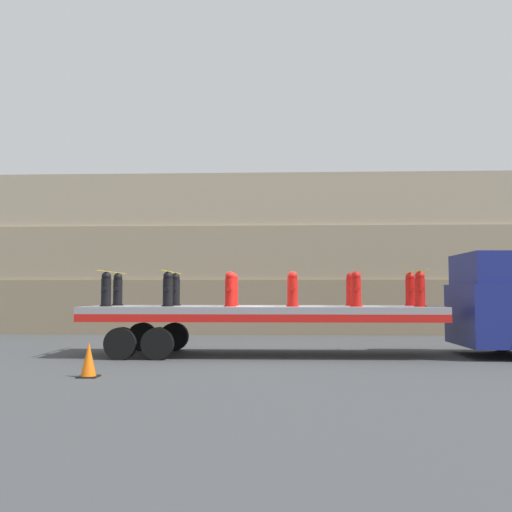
{
  "coord_description": "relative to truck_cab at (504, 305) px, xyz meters",
  "views": [
    {
      "loc": [
        0.46,
        -15.41,
        1.67
      ],
      "look_at": [
        -0.16,
        0.0,
        2.67
      ],
      "focal_mm": 40.0,
      "sensor_mm": 36.0,
      "label": 1
    }
  ],
  "objects": [
    {
      "name": "ground_plane",
      "position": [
        -6.44,
        0.0,
        -1.36
      ],
      "size": [
        120.0,
        120.0,
        0.0
      ],
      "primitive_type": "plane",
      "color": "#3F4244"
    },
    {
      "name": "rock_cliff",
      "position": [
        -6.44,
        8.9,
        1.93
      ],
      "size": [
        60.0,
        3.3,
        6.58
      ],
      "color": "#84755B",
      "rests_on": "ground_plane"
    },
    {
      "name": "truck_cab",
      "position": [
        0.0,
        0.0,
        0.0
      ],
      "size": [
        2.32,
        2.74,
        2.72
      ],
      "color": "navy",
      "rests_on": "ground_plane"
    },
    {
      "name": "flatbed_trailer",
      "position": [
        -6.9,
        0.0,
        -0.27
      ],
      "size": [
        9.39,
        2.57,
        1.32
      ],
      "color": "gray",
      "rests_on": "ground_plane"
    },
    {
      "name": "fire_hydrant_black_near_0",
      "position": [
        -10.54,
        -0.54,
        0.4
      ],
      "size": [
        0.32,
        0.47,
        0.92
      ],
      "color": "black",
      "rests_on": "flatbed_trailer"
    },
    {
      "name": "fire_hydrant_black_far_0",
      "position": [
        -10.54,
        0.54,
        0.4
      ],
      "size": [
        0.32,
        0.47,
        0.92
      ],
      "color": "black",
      "rests_on": "flatbed_trailer"
    },
    {
      "name": "fire_hydrant_black_near_1",
      "position": [
        -8.9,
        -0.54,
        0.4
      ],
      "size": [
        0.32,
        0.47,
        0.92
      ],
      "color": "black",
      "rests_on": "flatbed_trailer"
    },
    {
      "name": "fire_hydrant_black_far_1",
      "position": [
        -8.9,
        0.54,
        0.4
      ],
      "size": [
        0.32,
        0.47,
        0.92
      ],
      "color": "black",
      "rests_on": "flatbed_trailer"
    },
    {
      "name": "fire_hydrant_red_near_2",
      "position": [
        -7.26,
        -0.54,
        0.4
      ],
      "size": [
        0.32,
        0.47,
        0.92
      ],
      "color": "red",
      "rests_on": "flatbed_trailer"
    },
    {
      "name": "fire_hydrant_red_far_2",
      "position": [
        -7.26,
        0.54,
        0.4
      ],
      "size": [
        0.32,
        0.47,
        0.92
      ],
      "color": "red",
      "rests_on": "flatbed_trailer"
    },
    {
      "name": "fire_hydrant_red_near_3",
      "position": [
        -5.62,
        -0.54,
        0.4
      ],
      "size": [
        0.32,
        0.47,
        0.92
      ],
      "color": "red",
      "rests_on": "flatbed_trailer"
    },
    {
      "name": "fire_hydrant_red_far_3",
      "position": [
        -5.62,
        0.54,
        0.4
      ],
      "size": [
        0.32,
        0.47,
        0.92
      ],
      "color": "red",
      "rests_on": "flatbed_trailer"
    },
    {
      "name": "fire_hydrant_red_near_4",
      "position": [
        -3.98,
        -0.54,
        0.4
      ],
      "size": [
        0.32,
        0.47,
        0.92
      ],
      "color": "red",
      "rests_on": "flatbed_trailer"
    },
    {
      "name": "fire_hydrant_red_far_4",
      "position": [
        -3.98,
        0.54,
        0.4
      ],
      "size": [
        0.32,
        0.47,
        0.92
      ],
      "color": "red",
      "rests_on": "flatbed_trailer"
    },
    {
      "name": "fire_hydrant_red_near_5",
      "position": [
        -2.34,
        -0.54,
        0.4
      ],
      "size": [
        0.32,
        0.47,
        0.92
      ],
      "color": "red",
      "rests_on": "flatbed_trailer"
    },
    {
      "name": "fire_hydrant_red_far_5",
      "position": [
        -2.34,
        0.54,
        0.4
      ],
      "size": [
        0.32,
        0.47,
        0.92
      ],
      "color": "red",
      "rests_on": "flatbed_trailer"
    },
    {
      "name": "cargo_strap_rear",
      "position": [
        -10.54,
        0.0,
        0.88
      ],
      "size": [
        0.05,
        2.67,
        0.01
      ],
      "color": "yellow",
      "rests_on": "fire_hydrant_black_near_0"
    },
    {
      "name": "cargo_strap_middle",
      "position": [
        -8.9,
        0.0,
        0.88
      ],
      "size": [
        0.05,
        2.67,
        0.01
      ],
      "color": "yellow",
      "rests_on": "fire_hydrant_black_near_1"
    },
    {
      "name": "cargo_strap_front",
      "position": [
        -2.34,
        0.0,
        0.88
      ],
      "size": [
        0.05,
        2.67,
        0.01
      ],
      "color": "yellow",
      "rests_on": "fire_hydrant_red_near_5"
    },
    {
      "name": "traffic_cone",
      "position": [
        -9.77,
        -4.11,
        -1.02
      ],
      "size": [
        0.39,
        0.39,
        0.7
      ],
      "color": "black",
      "rests_on": "ground_plane"
    }
  ]
}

